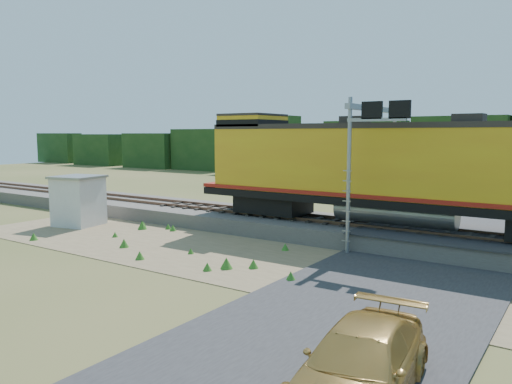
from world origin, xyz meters
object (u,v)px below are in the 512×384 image
Objects in this scene: signal_gantry at (376,136)px; car at (360,364)px; locomotive at (389,169)px; shed at (79,200)px.

signal_gantry reaches higher than car.
locomotive is 4.19× the size of car.
signal_gantry is (15.55, 4.42, 3.60)m from shed.
shed is at bearing 152.08° from car.
shed is 0.42× the size of signal_gantry.
shed is at bearing -164.13° from signal_gantry.
shed is 0.58× the size of car.
locomotive reaches higher than car.
signal_gantry is 14.45m from car.
shed is 16.56m from signal_gantry.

